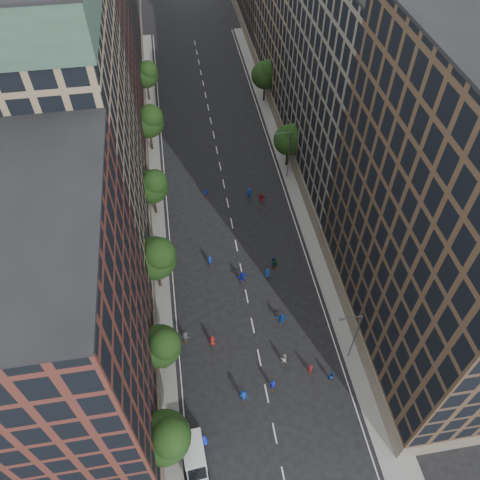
{
  "coord_description": "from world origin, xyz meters",
  "views": [
    {
      "loc": [
        -6.47,
        -12.19,
        51.59
      ],
      "look_at": [
        0.42,
        30.72,
        2.0
      ],
      "focal_mm": 35.0,
      "sensor_mm": 36.0,
      "label": 1
    }
  ],
  "objects_px": {
    "streetlamp_far": "(288,152)",
    "skater_2": "(331,376)",
    "skater_1": "(273,385)",
    "skater_0": "(204,440)",
    "streetlamp_near": "(354,335)",
    "cargo_van": "(195,456)"
  },
  "relations": [
    {
      "from": "streetlamp_far",
      "to": "skater_2",
      "type": "distance_m",
      "value": 35.84
    },
    {
      "from": "streetlamp_far",
      "to": "cargo_van",
      "type": "bearing_deg",
      "value": -114.47
    },
    {
      "from": "streetlamp_far",
      "to": "skater_2",
      "type": "xyz_separation_m",
      "value": [
        -2.73,
        -35.46,
        -4.39
      ]
    },
    {
      "from": "streetlamp_near",
      "to": "cargo_van",
      "type": "bearing_deg",
      "value": -155.01
    },
    {
      "from": "streetlamp_near",
      "to": "streetlamp_far",
      "type": "bearing_deg",
      "value": 90.0
    },
    {
      "from": "streetlamp_near",
      "to": "streetlamp_far",
      "type": "xyz_separation_m",
      "value": [
        0.0,
        33.0,
        0.0
      ]
    },
    {
      "from": "streetlamp_near",
      "to": "streetlamp_far",
      "type": "height_order",
      "value": "same"
    },
    {
      "from": "skater_1",
      "to": "streetlamp_far",
      "type": "bearing_deg",
      "value": -94.37
    },
    {
      "from": "skater_2",
      "to": "cargo_van",
      "type": "bearing_deg",
      "value": 45.23
    },
    {
      "from": "skater_2",
      "to": "streetlamp_near",
      "type": "bearing_deg",
      "value": -114.16
    },
    {
      "from": "skater_0",
      "to": "skater_1",
      "type": "distance_m",
      "value": 9.63
    },
    {
      "from": "streetlamp_far",
      "to": "skater_1",
      "type": "relative_size",
      "value": 4.93
    },
    {
      "from": "skater_2",
      "to": "skater_1",
      "type": "bearing_deg",
      "value": 24.2
    },
    {
      "from": "skater_1",
      "to": "skater_2",
      "type": "xyz_separation_m",
      "value": [
        6.86,
        0.05,
        -0.14
      ]
    },
    {
      "from": "skater_1",
      "to": "skater_2",
      "type": "height_order",
      "value": "skater_1"
    },
    {
      "from": "skater_0",
      "to": "skater_1",
      "type": "relative_size",
      "value": 1.0
    },
    {
      "from": "streetlamp_near",
      "to": "cargo_van",
      "type": "distance_m",
      "value": 21.38
    },
    {
      "from": "cargo_van",
      "to": "streetlamp_far",
      "type": "bearing_deg",
      "value": 61.7
    },
    {
      "from": "streetlamp_far",
      "to": "skater_2",
      "type": "relative_size",
      "value": 5.84
    },
    {
      "from": "streetlamp_near",
      "to": "skater_2",
      "type": "relative_size",
      "value": 5.84
    },
    {
      "from": "skater_0",
      "to": "skater_2",
      "type": "height_order",
      "value": "skater_0"
    },
    {
      "from": "streetlamp_near",
      "to": "skater_2",
      "type": "xyz_separation_m",
      "value": [
        -2.73,
        -2.46,
        -4.39
      ]
    }
  ]
}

